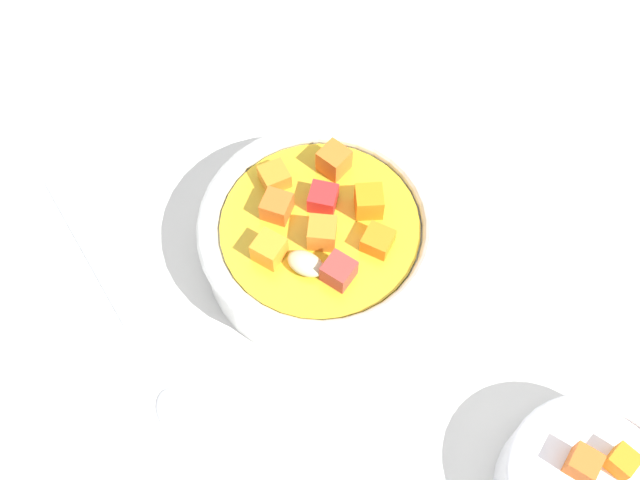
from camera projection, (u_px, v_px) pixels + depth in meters
ground_plane at (320, 262)px, 54.20cm from camera, size 140.00×140.00×2.00cm
soup_bowl_main at (320, 237)px, 50.98cm from camera, size 16.02×16.02×6.03cm
spoon at (134, 336)px, 50.05cm from camera, size 20.63×10.55×0.84cm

